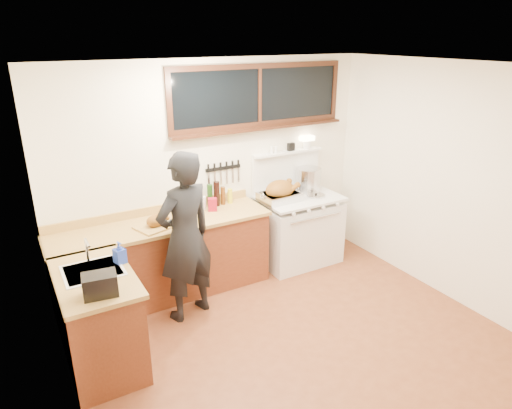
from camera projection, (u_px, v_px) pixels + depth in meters
ground_plane at (294, 341)px, 4.51m from camera, size 4.00×3.50×0.02m
room_shell at (300, 181)px, 3.93m from camera, size 4.10×3.60×2.65m
counter_back at (165, 259)px, 5.16m from camera, size 2.44×0.64×1.00m
counter_left at (99, 320)px, 4.07m from camera, size 0.64×1.09×0.90m
sink_unit at (94, 276)px, 4.00m from camera, size 0.50×0.45×0.37m
vintage_stove at (298, 227)px, 5.96m from camera, size 1.02×0.74×1.59m
back_window at (260, 103)px, 5.46m from camera, size 2.32×0.13×0.77m
left_doorway at (78, 344)px, 2.75m from camera, size 0.02×1.04×2.17m
knife_strip at (223, 169)px, 5.50m from camera, size 0.46×0.03×0.28m
man at (185, 237)px, 4.63m from camera, size 0.76×0.60×1.81m
soap_bottle at (119, 253)px, 4.09m from camera, size 0.12×0.12×0.21m
toaster at (100, 285)px, 3.59m from camera, size 0.28×0.22×0.18m
cutting_board at (157, 222)px, 4.87m from camera, size 0.49×0.43×0.14m
roast_turkey at (280, 192)px, 5.63m from camera, size 0.52×0.38×0.26m
stockpot at (308, 179)px, 5.96m from camera, size 0.36×0.36×0.31m
saucepan at (291, 190)px, 5.87m from camera, size 0.18×0.29×0.12m
pot_lid at (316, 195)px, 5.80m from camera, size 0.28×0.28×0.04m
coffee_tin at (212, 204)px, 5.31m from camera, size 0.13×0.11×0.15m
pitcher at (203, 203)px, 5.36m from camera, size 0.10×0.10×0.15m
bottle_cluster at (218, 195)px, 5.46m from camera, size 0.33×0.07×0.30m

